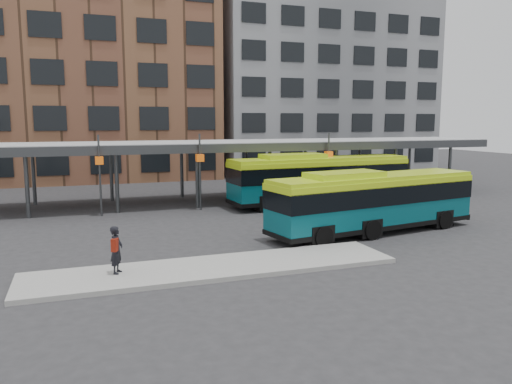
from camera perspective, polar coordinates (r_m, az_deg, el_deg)
name	(u,v)px	position (r m, az deg, el deg)	size (l,w,h in m)	color
ground	(311,241)	(23.75, 6.33, -5.54)	(120.00, 120.00, 0.00)	#28282B
boarding_island	(215,268)	(19.12, -4.71, -8.62)	(14.00, 3.00, 0.18)	gray
canopy	(230,145)	(35.11, -2.96, 5.38)	(40.00, 6.53, 4.80)	#999B9E
building_brick	(74,65)	(52.97, -20.04, 13.53)	(26.00, 14.00, 22.00)	brown
building_grey	(315,82)	(59.02, 6.79, 12.38)	(24.00, 14.00, 20.00)	slate
bus_front	(373,200)	(25.65, 13.26, -0.92)	(11.77, 4.29, 3.18)	#074A54
bus_rear	(320,178)	(33.70, 7.28, 1.62)	(12.72, 3.56, 3.46)	#074A54
pedestrian	(117,250)	(18.56, -15.65, -6.35)	(0.62, 0.74, 1.72)	black
bike_rack	(386,187)	(40.10, 14.65, 0.57)	(4.93, 1.37, 1.07)	slate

